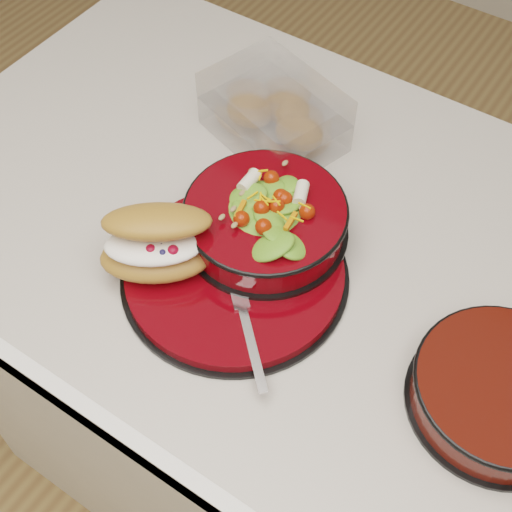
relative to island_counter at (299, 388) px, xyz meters
The scene contains 7 objects.
island_counter is the anchor object (origin of this frame).
dinner_plate 0.47m from the island_counter, 115.93° to the right, with size 0.30×0.30×0.02m.
salad_bowl 0.51m from the island_counter, 145.24° to the right, with size 0.22×0.22×0.09m.
croissant 0.55m from the island_counter, 131.51° to the right, with size 0.16×0.16×0.09m.
fork 0.50m from the island_counter, 85.84° to the right, with size 0.12×0.12×0.00m.
pastry_box 0.53m from the island_counter, 138.20° to the left, with size 0.23×0.19×0.09m.
extra_bowl 0.57m from the island_counter, 17.03° to the right, with size 0.21×0.21×0.05m.
Camera 1 is at (0.27, -0.55, 1.66)m, focal length 50.00 mm.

